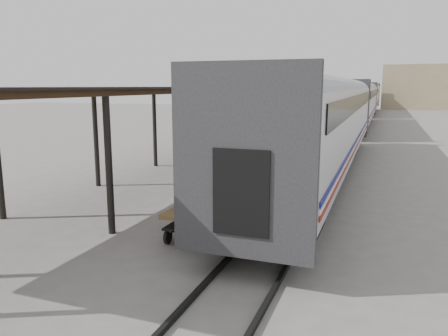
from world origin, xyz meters
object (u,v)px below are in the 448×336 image
luggage_tug (264,136)px  pedestrian (252,134)px  baggage_cart (199,213)px  porter (193,181)px

luggage_tug → pedestrian: size_ratio=0.92×
baggage_cart → porter: size_ratio=1.40×
baggage_cart → pedestrian: 17.57m
luggage_tug → pedestrian: bearing=-86.6°
porter → pedestrian: porter is taller
pedestrian → luggage_tug: bearing=-110.0°
baggage_cart → porter: (0.14, -0.65, 1.07)m
luggage_tug → porter: porter is taller
baggage_cart → porter: bearing=-78.4°
luggage_tug → porter: 20.27m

